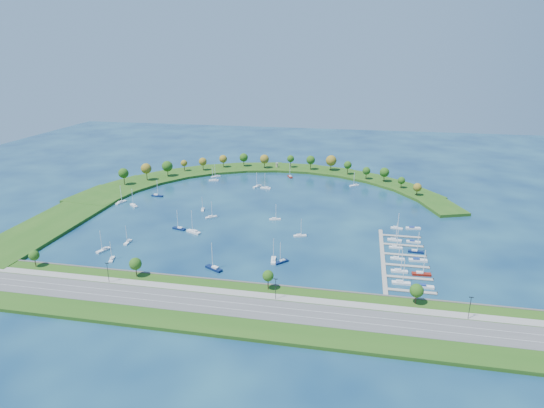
% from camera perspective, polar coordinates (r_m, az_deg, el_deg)
% --- Properties ---
extents(ground, '(700.00, 700.00, 0.00)m').
position_cam_1_polar(ground, '(312.96, -1.07, -0.93)').
color(ground, '#071C42').
rests_on(ground, ground).
extents(south_shoreline, '(420.00, 43.10, 11.60)m').
position_cam_1_polar(south_shoreline, '(205.19, -8.41, -12.15)').
color(south_shoreline, '#204C14').
rests_on(south_shoreline, ground).
extents(breakwater, '(286.74, 247.64, 2.00)m').
position_cam_1_polar(breakwater, '(368.85, -6.55, 2.21)').
color(breakwater, '#204C14').
rests_on(breakwater, ground).
extents(breakwater_trees, '(235.59, 88.69, 14.47)m').
position_cam_1_polar(breakwater_trees, '(395.68, -1.45, 4.92)').
color(breakwater_trees, '#382314').
rests_on(breakwater_trees, breakwater).
extents(harbor_tower, '(2.60, 2.60, 4.03)m').
position_cam_1_polar(harbor_tower, '(422.16, 0.62, 4.91)').
color(harbor_tower, gray).
rests_on(harbor_tower, breakwater).
extents(dock_system, '(24.28, 82.00, 1.60)m').
position_cam_1_polar(dock_system, '(251.34, 15.38, -6.72)').
color(dock_system, gray).
rests_on(dock_system, ground).
extents(moored_boat_0, '(7.39, 6.54, 11.38)m').
position_cam_1_polar(moored_boat_0, '(303.36, -7.63, -1.58)').
color(moored_boat_0, silver).
rests_on(moored_boat_0, ground).
extents(moored_boat_1, '(7.91, 6.24, 11.74)m').
position_cam_1_polar(moored_boat_1, '(376.17, 10.29, 2.34)').
color(moored_boat_1, silver).
rests_on(moored_boat_1, ground).
extents(moored_boat_2, '(7.09, 7.28, 11.68)m').
position_cam_1_polar(moored_boat_2, '(239.50, 1.19, -7.17)').
color(moored_boat_2, '#0A183F').
rests_on(moored_boat_2, ground).
extents(moored_boat_3, '(6.39, 8.43, 12.39)m').
position_cam_1_polar(moored_boat_3, '(367.73, -1.84, 2.26)').
color(moored_boat_3, silver).
rests_on(moored_boat_3, ground).
extents(moored_boat_4, '(5.04, 9.24, 13.09)m').
position_cam_1_polar(moored_boat_4, '(346.85, -18.40, 0.25)').
color(moored_boat_4, silver).
rests_on(moored_boat_4, ground).
extents(moored_boat_5, '(5.77, 8.70, 12.49)m').
position_cam_1_polar(moored_boat_5, '(396.31, 2.28, 3.49)').
color(moored_boat_5, maroon).
rests_on(moored_boat_5, ground).
extents(moored_boat_6, '(4.01, 7.34, 10.39)m').
position_cam_1_polar(moored_boat_6, '(256.54, -19.45, -6.49)').
color(moored_boat_6, silver).
rests_on(moored_boat_6, ground).
extents(moored_boat_7, '(2.34, 7.44, 10.83)m').
position_cam_1_polar(moored_boat_7, '(275.36, -17.61, -4.52)').
color(moored_boat_7, silver).
rests_on(moored_boat_7, ground).
extents(moored_boat_8, '(10.06, 7.21, 14.62)m').
position_cam_1_polar(moored_boat_8, '(234.21, -7.29, -7.94)').
color(moored_boat_8, '#0A183F').
rests_on(moored_boat_8, ground).
extents(moored_boat_9, '(8.22, 7.55, 12.84)m').
position_cam_1_polar(moored_boat_9, '(337.11, -16.93, -0.13)').
color(moored_boat_9, silver).
rests_on(moored_boat_9, ground).
extents(moored_boat_10, '(5.27, 8.68, 12.35)m').
position_cam_1_polar(moored_boat_10, '(269.18, -20.36, -5.37)').
color(moored_boat_10, silver).
rests_on(moored_boat_10, ground).
extents(moored_boat_11, '(8.97, 4.66, 12.69)m').
position_cam_1_polar(moored_boat_11, '(287.50, -11.56, -2.97)').
color(moored_boat_11, '#0A183F').
rests_on(moored_boat_11, ground).
extents(moored_boat_12, '(7.97, 4.61, 11.31)m').
position_cam_1_polar(moored_boat_12, '(271.82, 3.51, -3.92)').
color(moored_boat_12, silver).
rests_on(moored_boat_12, ground).
extents(moored_boat_13, '(7.85, 6.68, 11.92)m').
position_cam_1_polar(moored_boat_13, '(399.48, -7.04, 3.48)').
color(moored_boat_13, silver).
rests_on(moored_boat_13, ground).
extents(moored_boat_14, '(8.45, 4.05, 11.97)m').
position_cam_1_polar(moored_boat_14, '(387.96, -7.32, 3.01)').
color(moored_boat_14, silver).
rests_on(moored_boat_14, ground).
extents(moored_boat_15, '(8.86, 3.84, 12.60)m').
position_cam_1_polar(moored_boat_15, '(363.22, -0.78, 2.06)').
color(moored_boat_15, silver).
rests_on(moored_boat_15, ground).
extents(moored_boat_16, '(9.10, 3.36, 13.08)m').
position_cam_1_polar(moored_boat_16, '(355.03, -14.20, 1.07)').
color(moored_boat_16, '#0A183F').
rests_on(moored_boat_16, ground).
extents(moored_boat_17, '(7.71, 4.29, 10.92)m').
position_cam_1_polar(moored_boat_17, '(297.00, 0.37, -1.86)').
color(moored_boat_17, silver).
rests_on(moored_boat_17, ground).
extents(moored_boat_18, '(3.53, 7.02, 9.94)m').
position_cam_1_polar(moored_boat_18, '(318.15, -8.67, -0.65)').
color(moored_boat_18, silver).
rests_on(moored_boat_18, ground).
extents(moored_boat_19, '(10.00, 6.48, 14.32)m').
position_cam_1_polar(moored_boat_19, '(280.53, -9.79, -3.41)').
color(moored_boat_19, silver).
rests_on(moored_boat_19, ground).
extents(moored_boat_20, '(3.63, 8.82, 12.58)m').
position_cam_1_polar(moored_boat_20, '(240.79, 0.18, -7.01)').
color(moored_boat_20, silver).
rests_on(moored_boat_20, ground).
extents(docked_boat_0, '(8.68, 2.56, 12.71)m').
position_cam_1_polar(docked_boat_0, '(227.72, 15.86, -9.41)').
color(docked_boat_0, silver).
rests_on(docked_boat_0, ground).
extents(docked_boat_1, '(8.66, 2.55, 1.76)m').
position_cam_1_polar(docked_boat_1, '(227.78, 18.53, -9.77)').
color(docked_boat_1, silver).
rests_on(docked_boat_1, ground).
extents(docked_boat_2, '(8.32, 2.60, 12.12)m').
position_cam_1_polar(docked_boat_2, '(238.62, 15.65, -8.03)').
color(docked_boat_2, silver).
rests_on(docked_boat_2, ground).
extents(docked_boat_3, '(9.32, 3.18, 13.48)m').
position_cam_1_polar(docked_boat_3, '(238.81, 18.20, -8.26)').
color(docked_boat_3, maroon).
rests_on(docked_boat_3, ground).
extents(docked_boat_4, '(7.45, 2.50, 10.78)m').
position_cam_1_polar(docked_boat_4, '(251.93, 15.43, -6.53)').
color(docked_boat_4, silver).
rests_on(docked_boat_4, ground).
extents(docked_boat_5, '(9.49, 3.18, 1.91)m').
position_cam_1_polar(docked_boat_5, '(253.01, 17.79, -6.70)').
color(docked_boat_5, silver).
rests_on(docked_boat_5, ground).
extents(docked_boat_6, '(7.36, 2.11, 10.80)m').
position_cam_1_polar(docked_boat_6, '(265.10, 15.23, -5.20)').
color(docked_boat_6, silver).
rests_on(docked_boat_6, ground).
extents(docked_boat_7, '(8.37, 2.87, 12.10)m').
position_cam_1_polar(docked_boat_7, '(262.91, 17.56, -5.64)').
color(docked_boat_7, '#0A183F').
rests_on(docked_boat_7, ground).
extents(docked_boat_8, '(8.26, 3.22, 11.83)m').
position_cam_1_polar(docked_boat_8, '(274.72, 15.10, -4.32)').
color(docked_boat_8, silver).
rests_on(docked_boat_8, ground).
extents(docked_boat_9, '(8.02, 2.83, 1.61)m').
position_cam_1_polar(docked_boat_9, '(275.55, 17.27, -4.53)').
color(docked_boat_9, silver).
rests_on(docked_boat_9, ground).
extents(docked_boat_10, '(7.51, 3.26, 10.68)m').
position_cam_1_polar(docked_boat_10, '(292.98, 15.35, -2.87)').
color(docked_boat_10, silver).
rests_on(docked_boat_10, ground).
extents(docked_boat_11, '(9.15, 3.68, 1.81)m').
position_cam_1_polar(docked_boat_11, '(295.59, 17.25, -2.90)').
color(docked_boat_11, silver).
rests_on(docked_boat_11, ground).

